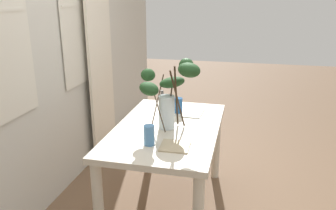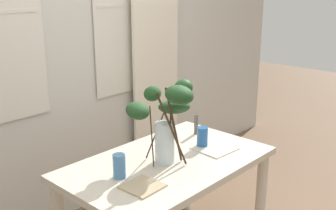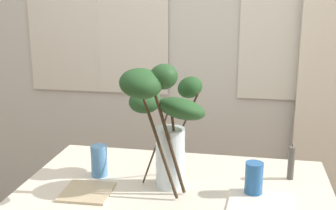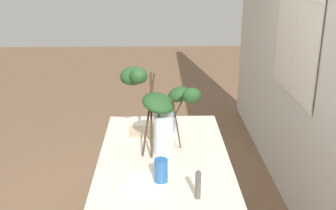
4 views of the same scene
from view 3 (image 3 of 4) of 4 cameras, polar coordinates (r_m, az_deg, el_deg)
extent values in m
cube|color=beige|center=(2.90, 4.81, 8.51)|extent=(5.79, 0.12, 2.62)
cube|color=beige|center=(2.00, 1.05, -11.19)|extent=(1.38, 0.84, 0.05)
cylinder|color=silver|center=(1.93, 0.28, -6.94)|extent=(0.13, 0.13, 0.27)
cylinder|color=silver|center=(1.97, 0.27, -9.28)|extent=(0.12, 0.12, 0.09)
cylinder|color=#382819|center=(1.98, -1.40, -4.88)|extent=(0.12, 0.15, 0.35)
ellipsoid|color=#1E421E|center=(1.99, -3.03, 0.52)|extent=(0.21, 0.23, 0.15)
cylinder|color=#382819|center=(1.82, -0.13, -3.85)|extent=(0.16, 0.02, 0.52)
ellipsoid|color=#1E421E|center=(1.68, -0.59, 3.76)|extent=(0.13, 0.11, 0.12)
cylinder|color=#382819|center=(1.81, -1.49, -4.29)|extent=(0.20, 0.10, 0.50)
ellipsoid|color=#1E421E|center=(1.67, -3.56, 2.86)|extent=(0.23, 0.23, 0.15)
cylinder|color=#382819|center=(1.98, 1.61, -3.94)|extent=(0.18, 0.07, 0.41)
ellipsoid|color=#1E421E|center=(2.00, 2.91, 2.34)|extent=(0.17, 0.17, 0.15)
cylinder|color=#382819|center=(1.90, 1.01, -5.60)|extent=(0.04, 0.07, 0.36)
ellipsoid|color=#1E421E|center=(1.82, 1.81, -0.49)|extent=(0.28, 0.29, 0.16)
cylinder|color=#4C84BC|center=(2.09, -9.03, -7.24)|extent=(0.08, 0.08, 0.15)
cylinder|color=#235693|center=(1.91, 11.22, -9.48)|extent=(0.08, 0.08, 0.15)
cube|color=tan|center=(1.95, -10.61, -11.16)|extent=(0.22, 0.22, 0.01)
cube|color=silver|center=(1.86, 11.95, -12.58)|extent=(0.27, 0.27, 0.01)
cylinder|color=#514C47|center=(2.10, 15.88, -7.35)|extent=(0.03, 0.03, 0.16)
cylinder|color=black|center=(2.07, 16.04, -5.18)|extent=(0.00, 0.00, 0.01)
camera|label=1|loc=(3.08, -58.59, 11.50)|focal=36.41mm
camera|label=2|loc=(2.16, -79.88, 10.80)|focal=44.24mm
camera|label=4|loc=(2.78, 64.19, 14.70)|focal=44.56mm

